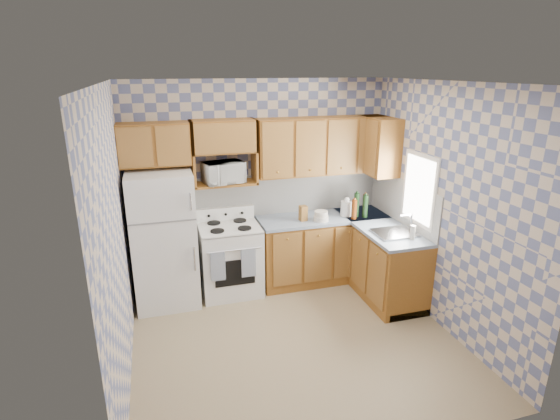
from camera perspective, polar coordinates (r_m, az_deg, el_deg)
The scene contains 30 objects.
floor at distance 4.97m, azimuth 1.95°, elevation -16.55°, with size 3.40×3.40×0.00m, color #917958.
back_wall at distance 5.82m, azimuth -2.82°, elevation 3.40°, with size 3.40×0.02×2.70m, color slate.
right_wall at distance 5.12m, azimuth 20.51°, elevation 0.17°, with size 0.02×3.20×2.70m, color slate.
backsplash_back at distance 5.95m, azimuth 0.97°, elevation 2.26°, with size 2.60×0.01×0.56m, color white.
backsplash_right at distance 5.78m, azimuth 15.65°, elevation 1.10°, with size 0.01×1.60×0.56m, color white.
refrigerator at distance 5.50m, azimuth -14.91°, elevation -3.71°, with size 0.75×0.70×1.68m, color silver.
stove_body at distance 5.73m, azimuth -6.51°, elevation -6.49°, with size 0.76×0.65×0.90m, color silver.
cooktop at distance 5.56m, azimuth -6.68°, elevation -2.23°, with size 0.76×0.65×0.03m, color silver.
backguard at distance 5.79m, azimuth -7.18°, elevation -0.43°, with size 0.76×0.08×0.17m, color silver.
dish_towel_left at distance 5.36m, azimuth -8.10°, elevation -7.30°, with size 0.18×0.03×0.37m, color navy.
dish_towel_right at distance 5.42m, azimuth -4.13°, elevation -6.87°, with size 0.18×0.03×0.37m, color navy.
base_cabinets_back at distance 6.08m, azimuth 5.58°, elevation -5.07°, with size 1.75×0.60×0.88m, color brown.
base_cabinets_right at distance 5.91m, azimuth 12.61°, elevation -6.19°, with size 0.60×1.60×0.88m, color brown.
countertop_back at distance 5.91m, azimuth 5.74°, elevation -0.99°, with size 1.77×0.63×0.04m, color slate.
countertop_right at distance 5.73m, azimuth 12.88°, elevation -2.00°, with size 0.63×1.60×0.04m, color slate.
upper_cabinets_back at distance 5.80m, azimuth 5.52°, elevation 8.35°, with size 1.75×0.33×0.74m, color brown.
upper_cabinets_fridge at distance 5.38m, azimuth -16.12°, elevation 8.25°, with size 0.82×0.33×0.50m, color brown.
upper_cabinets_right at distance 5.94m, azimuth 12.63°, elevation 8.22°, with size 0.33×0.70×0.74m, color brown.
microwave_shelf at distance 5.55m, azimuth -7.16°, elevation 3.46°, with size 0.80×0.33×0.03m, color brown.
microwave at distance 5.49m, azimuth -7.41°, elevation 4.89°, with size 0.48×0.33×0.27m, color silver.
sink at distance 5.44m, azimuth 14.70°, elevation -2.95°, with size 0.48×0.40×0.03m, color #B7B7BC.
window at distance 5.43m, azimuth 17.73°, elevation 2.56°, with size 0.02×0.66×0.86m, color silver.
bottle_0 at distance 5.91m, azimuth 9.95°, elevation 0.66°, with size 0.07×0.07×0.32m, color black.
bottle_1 at distance 5.90m, azimuth 11.07°, elevation 0.48°, with size 0.07×0.07×0.30m, color black.
bottle_2 at distance 6.01m, azimuth 11.06°, elevation 0.70°, with size 0.07×0.07×0.28m, color #612A0B.
bottle_3 at distance 5.82m, azimuth 9.65°, elevation 0.08°, with size 0.07×0.07×0.26m, color #612A0B.
knife_block at distance 5.69m, azimuth 3.04°, elevation -0.42°, with size 0.09×0.09×0.20m, color brown.
electric_kettle at distance 5.94m, azimuth 8.68°, elevation 0.21°, with size 0.16×0.16×0.20m, color silver.
food_containers at distance 5.71m, azimuth 5.38°, elevation -0.78°, with size 0.20×0.20×0.13m, color beige, non-canonical shape.
soap_bottle at distance 5.30m, azimuth 16.93°, elevation -2.82°, with size 0.06×0.06×0.17m, color beige.
Camera 1 is at (-1.30, -3.88, 2.83)m, focal length 28.00 mm.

